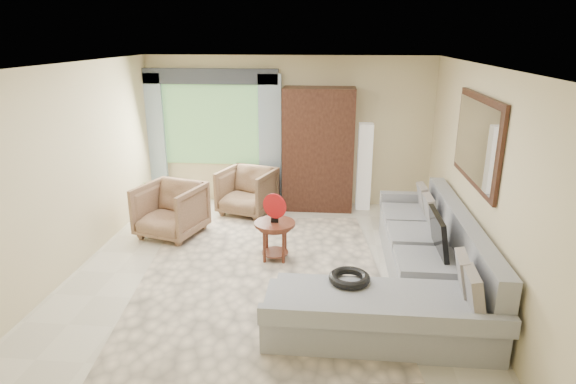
# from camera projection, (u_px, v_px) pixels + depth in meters

# --- Properties ---
(ground) EXTENTS (6.00, 6.00, 0.00)m
(ground) POSITION_uv_depth(u_px,v_px,m) (266.00, 279.00, 6.04)
(ground) COLOR silver
(ground) RESTS_ON ground
(area_rug) EXTENTS (3.42, 4.30, 0.02)m
(area_rug) POSITION_uv_depth(u_px,v_px,m) (262.00, 276.00, 6.09)
(area_rug) COLOR beige
(area_rug) RESTS_ON ground
(sectional_sofa) EXTENTS (2.30, 3.46, 0.90)m
(sectional_sofa) POSITION_uv_depth(u_px,v_px,m) (414.00, 272.00, 5.62)
(sectional_sofa) COLOR #9A9CA2
(sectional_sofa) RESTS_ON ground
(tv_screen) EXTENTS (0.14, 0.74, 0.48)m
(tv_screen) POSITION_uv_depth(u_px,v_px,m) (439.00, 233.00, 5.60)
(tv_screen) COLOR black
(tv_screen) RESTS_ON sectional_sofa
(garden_hose) EXTENTS (0.43, 0.43, 0.09)m
(garden_hose) POSITION_uv_depth(u_px,v_px,m) (349.00, 278.00, 4.94)
(garden_hose) COLOR black
(garden_hose) RESTS_ON sectional_sofa
(coffee_table) EXTENTS (0.55, 0.55, 0.55)m
(coffee_table) POSITION_uv_depth(u_px,v_px,m) (275.00, 240.00, 6.48)
(coffee_table) COLOR #492013
(coffee_table) RESTS_ON ground
(red_disc) EXTENTS (0.32, 0.15, 0.34)m
(red_disc) POSITION_uv_depth(u_px,v_px,m) (275.00, 206.00, 6.32)
(red_disc) COLOR #AC1113
(red_disc) RESTS_ON coffee_table
(armchair_left) EXTENTS (1.08, 1.10, 0.81)m
(armchair_left) POSITION_uv_depth(u_px,v_px,m) (171.00, 210.00, 7.25)
(armchair_left) COLOR #996B53
(armchair_left) RESTS_ON ground
(armchair_right) EXTENTS (1.06, 1.07, 0.78)m
(armchair_right) POSITION_uv_depth(u_px,v_px,m) (247.00, 191.00, 8.18)
(armchair_right) COLOR olive
(armchair_right) RESTS_ON ground
(potted_plant) EXTENTS (0.47, 0.41, 0.49)m
(potted_plant) POSITION_uv_depth(u_px,v_px,m) (149.00, 193.00, 8.55)
(potted_plant) COLOR #999999
(potted_plant) RESTS_ON ground
(armoire) EXTENTS (1.20, 0.55, 2.10)m
(armoire) POSITION_uv_depth(u_px,v_px,m) (318.00, 150.00, 8.23)
(armoire) COLOR black
(armoire) RESTS_ON ground
(floor_lamp) EXTENTS (0.24, 0.24, 1.50)m
(floor_lamp) POSITION_uv_depth(u_px,v_px,m) (364.00, 167.00, 8.31)
(floor_lamp) COLOR silver
(floor_lamp) RESTS_ON ground
(window) EXTENTS (1.80, 0.04, 1.40)m
(window) POSITION_uv_depth(u_px,v_px,m) (212.00, 125.00, 8.53)
(window) COLOR #669E59
(window) RESTS_ON wall_back
(curtain_left) EXTENTS (0.40, 0.08, 2.30)m
(curtain_left) POSITION_uv_depth(u_px,v_px,m) (154.00, 139.00, 8.61)
(curtain_left) COLOR #9EB7CC
(curtain_left) RESTS_ON ground
(curtain_right) EXTENTS (0.40, 0.08, 2.30)m
(curtain_right) POSITION_uv_depth(u_px,v_px,m) (270.00, 141.00, 8.43)
(curtain_right) COLOR #9EB7CC
(curtain_right) RESTS_ON ground
(valance) EXTENTS (2.40, 0.12, 0.26)m
(valance) POSITION_uv_depth(u_px,v_px,m) (209.00, 76.00, 8.20)
(valance) COLOR #1E232D
(valance) RESTS_ON wall_back
(wall_mirror) EXTENTS (0.05, 1.70, 1.05)m
(wall_mirror) POSITION_uv_depth(u_px,v_px,m) (477.00, 141.00, 5.60)
(wall_mirror) COLOR black
(wall_mirror) RESTS_ON wall_right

